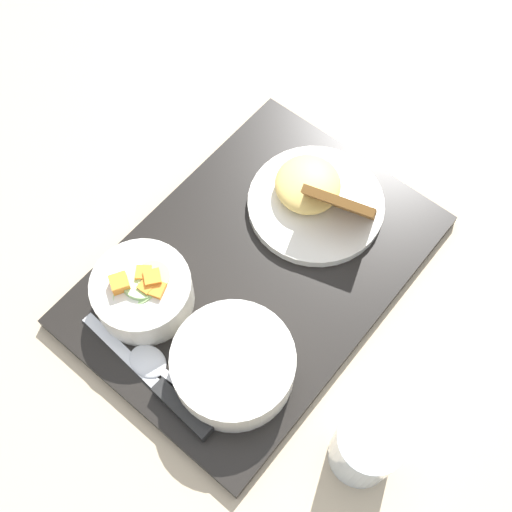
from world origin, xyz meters
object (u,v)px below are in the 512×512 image
at_px(knife, 172,399).
at_px(plate_main, 315,196).
at_px(bowl_soup, 233,364).
at_px(bowl_salad, 143,291).
at_px(glass_water, 365,448).
at_px(spoon, 164,373).

bearing_deg(knife, plate_main, -80.00).
relative_size(bowl_soup, knife, 0.67).
xyz_separation_m(bowl_salad, bowl_soup, (0.00, -0.14, 0.00)).
distance_m(bowl_salad, plate_main, 0.25).
height_order(knife, glass_water, glass_water).
distance_m(bowl_soup, spoon, 0.08).
bearing_deg(plate_main, knife, -171.53).
bearing_deg(knife, glass_water, -152.29).
distance_m(bowl_salad, bowl_soup, 0.14).
height_order(plate_main, knife, plate_main).
relative_size(bowl_salad, glass_water, 1.26).
bearing_deg(spoon, bowl_soup, -141.59).
bearing_deg(knife, spoon, -27.05).
relative_size(bowl_salad, plate_main, 0.67).
bearing_deg(bowl_salad, bowl_soup, -88.16).
bearing_deg(spoon, plate_main, -91.69).
bearing_deg(bowl_soup, plate_main, 17.58).
bearing_deg(spoon, glass_water, -165.35).
height_order(bowl_salad, spoon, bowl_salad).
bearing_deg(plate_main, bowl_salad, 165.01).
bearing_deg(glass_water, bowl_soup, 98.54).
distance_m(plate_main, knife, 0.31).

